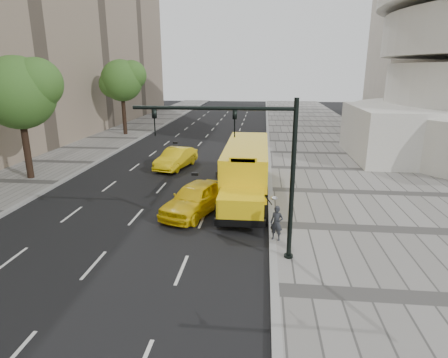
# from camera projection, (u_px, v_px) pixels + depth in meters

# --- Properties ---
(ground) EXTENTS (140.00, 140.00, 0.00)m
(ground) POSITION_uv_depth(u_px,v_px,m) (177.00, 188.00, 24.09)
(ground) COLOR black
(ground) RESTS_ON ground
(sidewalk_museum) EXTENTS (12.00, 140.00, 0.15)m
(sidewalk_museum) POSITION_uv_depth(u_px,v_px,m) (369.00, 193.00, 22.86)
(sidewalk_museum) COLOR gray
(sidewalk_museum) RESTS_ON ground
(sidewalk_far) EXTENTS (6.00, 140.00, 0.15)m
(sidewalk_far) POSITION_uv_depth(u_px,v_px,m) (16.00, 182.00, 25.17)
(sidewalk_far) COLOR gray
(sidewalk_far) RESTS_ON ground
(curb_museum) EXTENTS (0.30, 140.00, 0.15)m
(curb_museum) POSITION_uv_depth(u_px,v_px,m) (270.00, 190.00, 23.47)
(curb_museum) COLOR gray
(curb_museum) RESTS_ON ground
(curb_far) EXTENTS (0.30, 140.00, 0.15)m
(curb_far) POSITION_uv_depth(u_px,v_px,m) (59.00, 183.00, 24.87)
(curb_far) COLOR gray
(curb_far) RESTS_ON ground
(tree_b) EXTENTS (5.31, 4.72, 8.26)m
(tree_b) POSITION_uv_depth(u_px,v_px,m) (20.00, 92.00, 24.33)
(tree_b) COLOR black
(tree_b) RESTS_ON ground
(tree_c) EXTENTS (5.16, 4.59, 8.48)m
(tree_c) POSITION_uv_depth(u_px,v_px,m) (122.00, 80.00, 41.84)
(tree_c) COLOR black
(tree_c) RESTS_ON ground
(school_bus) EXTENTS (2.96, 11.56, 3.19)m
(school_bus) POSITION_uv_depth(u_px,v_px,m) (246.00, 165.00, 22.75)
(school_bus) COLOR yellow
(school_bus) RESTS_ON ground
(taxi_near) EXTENTS (3.57, 5.28, 1.67)m
(taxi_near) POSITION_uv_depth(u_px,v_px,m) (196.00, 198.00, 19.73)
(taxi_near) COLOR yellow
(taxi_near) RESTS_ON ground
(taxi_far) EXTENTS (2.68, 4.93, 1.54)m
(taxi_far) POSITION_uv_depth(u_px,v_px,m) (176.00, 158.00, 28.89)
(taxi_far) COLOR yellow
(taxi_far) RESTS_ON ground
(pedestrian) EXTENTS (0.66, 0.55, 1.56)m
(pedestrian) POSITION_uv_depth(u_px,v_px,m) (277.00, 223.00, 16.27)
(pedestrian) COLOR #272A2E
(pedestrian) RESTS_ON sidewalk_museum
(traffic_signal) EXTENTS (6.18, 0.36, 6.40)m
(traffic_signal) POSITION_uv_depth(u_px,v_px,m) (255.00, 160.00, 13.99)
(traffic_signal) COLOR black
(traffic_signal) RESTS_ON ground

